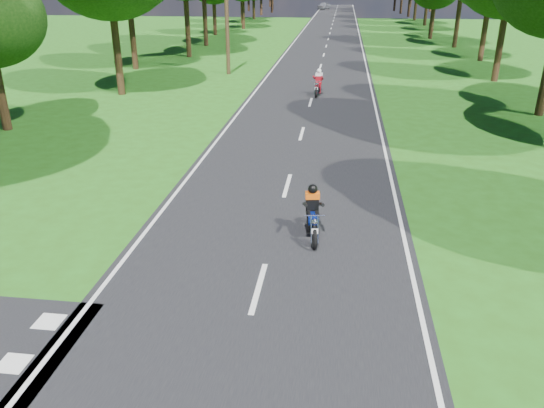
# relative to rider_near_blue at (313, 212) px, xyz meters

# --- Properties ---
(ground) EXTENTS (160.00, 160.00, 0.00)m
(ground) POSITION_rel_rider_near_blue_xyz_m (-0.98, -4.58, -0.69)
(ground) COLOR #255714
(ground) RESTS_ON ground
(main_road) EXTENTS (7.00, 140.00, 0.02)m
(main_road) POSITION_rel_rider_near_blue_xyz_m (-0.98, 45.42, -0.68)
(main_road) COLOR black
(main_road) RESTS_ON ground
(road_markings) EXTENTS (7.40, 140.00, 0.01)m
(road_markings) POSITION_rel_rider_near_blue_xyz_m (-1.12, 43.55, -0.67)
(road_markings) COLOR silver
(road_markings) RESTS_ON main_road
(telegraph_pole) EXTENTS (1.20, 0.26, 8.00)m
(telegraph_pole) POSITION_rel_rider_near_blue_xyz_m (-6.98, 23.42, 3.38)
(telegraph_pole) COLOR #382616
(telegraph_pole) RESTS_ON ground
(rider_near_blue) EXTENTS (0.75, 1.67, 1.34)m
(rider_near_blue) POSITION_rel_rider_near_blue_xyz_m (0.00, 0.00, 0.00)
(rider_near_blue) COLOR navy
(rider_near_blue) RESTS_ON main_road
(rider_far_red) EXTENTS (0.71, 1.75, 1.42)m
(rider_far_red) POSITION_rel_rider_near_blue_xyz_m (-0.68, 17.25, 0.04)
(rider_far_red) COLOR #B00D1D
(rider_far_red) RESTS_ON main_road
(distant_car) EXTENTS (2.79, 4.23, 1.34)m
(distant_car) POSITION_rel_rider_near_blue_xyz_m (-3.43, 97.48, -0.00)
(distant_car) COLOR #A8AAAF
(distant_car) RESTS_ON main_road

